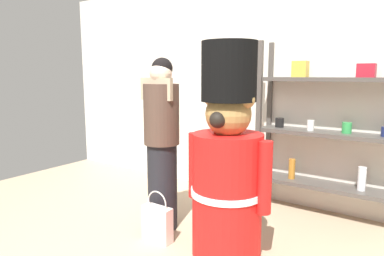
# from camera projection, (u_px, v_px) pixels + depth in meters

# --- Properties ---
(back_wall) EXTENTS (6.40, 0.12, 2.60)m
(back_wall) POSITION_uv_depth(u_px,v_px,m) (266.00, 87.00, 3.96)
(back_wall) COLOR silver
(back_wall) RESTS_ON ground_plane
(merchandise_shelf) EXTENTS (1.41, 0.35, 1.79)m
(merchandise_shelf) POSITION_uv_depth(u_px,v_px,m) (328.00, 130.00, 3.42)
(merchandise_shelf) COLOR #4C4742
(merchandise_shelf) RESTS_ON ground_plane
(teddy_bear_guard) EXTENTS (0.73, 0.58, 1.69)m
(teddy_bear_guard) POSITION_uv_depth(u_px,v_px,m) (227.00, 166.00, 2.69)
(teddy_bear_guard) COLOR red
(teddy_bear_guard) RESTS_ON ground_plane
(person_shopper) EXTENTS (0.34, 0.33, 1.60)m
(person_shopper) POSITION_uv_depth(u_px,v_px,m) (162.00, 142.00, 3.17)
(person_shopper) COLOR black
(person_shopper) RESTS_ON ground_plane
(shopping_bag) EXTENTS (0.28, 0.10, 0.46)m
(shopping_bag) POSITION_uv_depth(u_px,v_px,m) (157.00, 223.00, 2.99)
(shopping_bag) COLOR silver
(shopping_bag) RESTS_ON ground_plane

